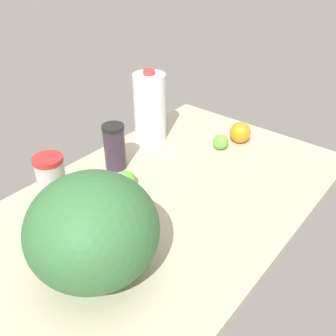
{
  "coord_description": "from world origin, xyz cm",
  "views": [
    {
      "loc": [
        72.52,
        59.15,
        74.25
      ],
      "look_at": [
        0.0,
        0.0,
        13.0
      ],
      "focal_mm": 40.0,
      "sensor_mm": 36.0,
      "label": 1
    }
  ],
  "objects_px": {
    "lime_beside_bowl": "(127,179)",
    "tumbler_cup": "(53,184)",
    "shaker_bottle": "(115,147)",
    "milk_jug": "(150,107)",
    "orange_far_back": "(239,132)",
    "watermelon": "(93,230)",
    "lime_loose": "(220,142)"
  },
  "relations": [
    {
      "from": "tumbler_cup",
      "to": "lime_beside_bowl",
      "type": "bearing_deg",
      "value": 159.76
    },
    {
      "from": "shaker_bottle",
      "to": "orange_far_back",
      "type": "xyz_separation_m",
      "value": [
        -0.43,
        0.24,
        -0.04
      ]
    },
    {
      "from": "shaker_bottle",
      "to": "orange_far_back",
      "type": "distance_m",
      "value": 0.49
    },
    {
      "from": "lime_beside_bowl",
      "to": "milk_jug",
      "type": "bearing_deg",
      "value": -151.66
    },
    {
      "from": "watermelon",
      "to": "milk_jug",
      "type": "relative_size",
      "value": 1.11
    },
    {
      "from": "watermelon",
      "to": "orange_far_back",
      "type": "bearing_deg",
      "value": -175.38
    },
    {
      "from": "lime_beside_bowl",
      "to": "shaker_bottle",
      "type": "bearing_deg",
      "value": -117.98
    },
    {
      "from": "milk_jug",
      "to": "watermelon",
      "type": "bearing_deg",
      "value": 30.62
    },
    {
      "from": "lime_beside_bowl",
      "to": "orange_far_back",
      "type": "height_order",
      "value": "orange_far_back"
    },
    {
      "from": "shaker_bottle",
      "to": "orange_far_back",
      "type": "relative_size",
      "value": 2.0
    },
    {
      "from": "lime_loose",
      "to": "orange_far_back",
      "type": "xyz_separation_m",
      "value": [
        -0.09,
        0.03,
        0.01
      ]
    },
    {
      "from": "watermelon",
      "to": "milk_jug",
      "type": "height_order",
      "value": "milk_jug"
    },
    {
      "from": "milk_jug",
      "to": "orange_far_back",
      "type": "bearing_deg",
      "value": 124.18
    },
    {
      "from": "orange_far_back",
      "to": "milk_jug",
      "type": "bearing_deg",
      "value": -55.82
    },
    {
      "from": "watermelon",
      "to": "milk_jug",
      "type": "bearing_deg",
      "value": -149.38
    },
    {
      "from": "lime_beside_bowl",
      "to": "tumbler_cup",
      "type": "bearing_deg",
      "value": -20.24
    },
    {
      "from": "watermelon",
      "to": "lime_beside_bowl",
      "type": "bearing_deg",
      "value": -147.2
    },
    {
      "from": "watermelon",
      "to": "orange_far_back",
      "type": "xyz_separation_m",
      "value": [
        -0.78,
        -0.06,
        -0.09
      ]
    },
    {
      "from": "tumbler_cup",
      "to": "shaker_bottle",
      "type": "bearing_deg",
      "value": -173.22
    },
    {
      "from": "tumbler_cup",
      "to": "orange_far_back",
      "type": "xyz_separation_m",
      "value": [
        -0.7,
        0.21,
        -0.05
      ]
    },
    {
      "from": "watermelon",
      "to": "tumbler_cup",
      "type": "bearing_deg",
      "value": -106.52
    },
    {
      "from": "lime_loose",
      "to": "shaker_bottle",
      "type": "bearing_deg",
      "value": -32.28
    },
    {
      "from": "watermelon",
      "to": "lime_loose",
      "type": "distance_m",
      "value": 0.7
    },
    {
      "from": "shaker_bottle",
      "to": "lime_beside_bowl",
      "type": "bearing_deg",
      "value": 62.02
    },
    {
      "from": "shaker_bottle",
      "to": "tumbler_cup",
      "type": "distance_m",
      "value": 0.28
    },
    {
      "from": "lime_loose",
      "to": "lime_beside_bowl",
      "type": "distance_m",
      "value": 0.41
    },
    {
      "from": "milk_jug",
      "to": "orange_far_back",
      "type": "xyz_separation_m",
      "value": [
        -0.19,
        0.28,
        -0.09
      ]
    },
    {
      "from": "lime_loose",
      "to": "orange_far_back",
      "type": "height_order",
      "value": "orange_far_back"
    },
    {
      "from": "milk_jug",
      "to": "lime_beside_bowl",
      "type": "xyz_separation_m",
      "value": [
        0.29,
        0.16,
        -0.1
      ]
    },
    {
      "from": "watermelon",
      "to": "lime_beside_bowl",
      "type": "relative_size",
      "value": 5.55
    },
    {
      "from": "milk_jug",
      "to": "lime_loose",
      "type": "distance_m",
      "value": 0.3
    },
    {
      "from": "shaker_bottle",
      "to": "watermelon",
      "type": "distance_m",
      "value": 0.47
    }
  ]
}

